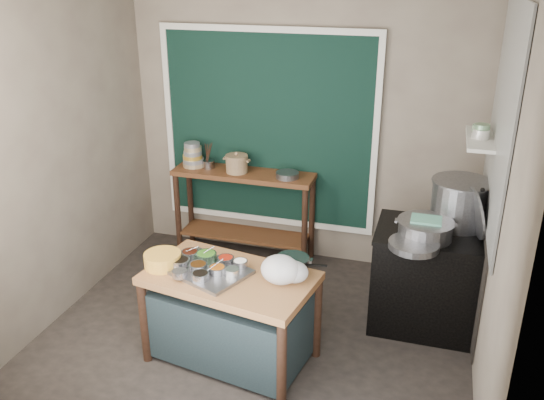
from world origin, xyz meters
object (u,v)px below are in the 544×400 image
(utensil_cup, at_px, (209,164))
(back_counter, at_px, (244,215))
(prep_table, at_px, (231,317))
(ceramic_crock, at_px, (237,165))
(stove_block, at_px, (428,280))
(saucepan, at_px, (293,265))
(steamer, at_px, (425,229))
(yellow_basin, at_px, (163,260))
(condiment_tray, at_px, (207,270))
(stock_pot, at_px, (460,203))

(utensil_cup, bearing_deg, back_counter, -2.19)
(prep_table, distance_m, ceramic_crock, 1.84)
(stove_block, height_order, saucepan, saucepan)
(utensil_cup, bearing_deg, steamer, -21.77)
(yellow_basin, height_order, ceramic_crock, ceramic_crock)
(back_counter, height_order, stove_block, back_counter)
(prep_table, distance_m, back_counter, 1.73)
(utensil_cup, distance_m, ceramic_crock, 0.33)
(saucepan, height_order, utensil_cup, utensil_cup)
(back_counter, distance_m, stove_block, 2.04)
(prep_table, bearing_deg, saucepan, 28.68)
(condiment_tray, xyz_separation_m, saucepan, (0.63, 0.16, 0.06))
(condiment_tray, bearing_deg, steamer, 27.36)
(condiment_tray, xyz_separation_m, steamer, (1.54, 0.80, 0.19))
(prep_table, bearing_deg, stove_block, 42.71)
(steamer, bearing_deg, stove_block, 64.64)
(utensil_cup, height_order, stock_pot, stock_pot)
(condiment_tray, height_order, ceramic_crock, ceramic_crock)
(yellow_basin, bearing_deg, ceramic_crock, 89.79)
(steamer, bearing_deg, yellow_basin, -156.81)
(condiment_tray, bearing_deg, prep_table, 2.05)
(yellow_basin, height_order, stock_pot, stock_pot)
(saucepan, bearing_deg, stove_block, 28.90)
(back_counter, xyz_separation_m, stove_block, (1.90, -0.73, -0.05))
(yellow_basin, distance_m, ceramic_crock, 1.67)
(prep_table, distance_m, steamer, 1.68)
(stock_pot, bearing_deg, stove_block, -133.18)
(back_counter, distance_m, stock_pot, 2.23)
(yellow_basin, height_order, steamer, steamer)
(condiment_tray, xyz_separation_m, utensil_cup, (-0.67, 1.69, 0.23))
(back_counter, relative_size, stove_block, 1.61)
(condiment_tray, bearing_deg, utensil_cup, 111.82)
(ceramic_crock, bearing_deg, saucepan, -56.60)
(stock_pot, xyz_separation_m, steamer, (-0.25, -0.33, -0.12))
(yellow_basin, relative_size, stock_pot, 0.57)
(stove_block, bearing_deg, saucepan, -141.63)
(back_counter, bearing_deg, stove_block, -21.02)
(condiment_tray, bearing_deg, stove_block, 30.27)
(yellow_basin, bearing_deg, steamer, 23.19)
(prep_table, bearing_deg, steamer, 39.74)
(prep_table, bearing_deg, back_counter, 115.36)
(prep_table, bearing_deg, ceramic_crock, 117.56)
(prep_table, xyz_separation_m, steamer, (1.36, 0.79, 0.58))
(condiment_tray, distance_m, saucepan, 0.65)
(ceramic_crock, bearing_deg, condiment_tray, -77.98)
(stove_block, bearing_deg, prep_table, -146.84)
(stove_block, bearing_deg, back_counter, 158.98)
(saucepan, bearing_deg, steamer, 25.35)
(saucepan, height_order, ceramic_crock, ceramic_crock)
(saucepan, bearing_deg, ceramic_crock, 113.92)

